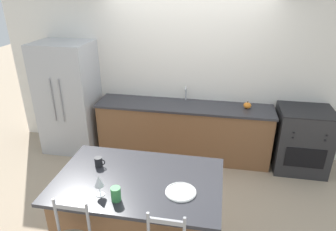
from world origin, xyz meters
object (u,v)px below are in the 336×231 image
at_px(dinner_plate, 181,192).
at_px(coffee_mug, 99,162).
at_px(pumpkin_decoration, 247,105).
at_px(wine_glass, 99,181).
at_px(tumbler_cup, 116,194).
at_px(oven_range, 301,139).
at_px(refrigerator, 69,98).

relative_size(dinner_plate, coffee_mug, 2.50).
height_order(dinner_plate, pumpkin_decoration, pumpkin_decoration).
relative_size(dinner_plate, wine_glass, 1.38).
xyz_separation_m(wine_glass, tumbler_cup, (0.16, -0.04, -0.08)).
bearing_deg(pumpkin_decoration, coffee_mug, -128.55).
bearing_deg(wine_glass, tumbler_cup, -14.33).
bearing_deg(coffee_mug, pumpkin_decoration, 51.45).
xyz_separation_m(dinner_plate, pumpkin_decoration, (0.69, 2.20, -0.03)).
height_order(wine_glass, coffee_mug, wine_glass).
xyz_separation_m(oven_range, tumbler_cup, (-2.04, -2.32, 0.54)).
distance_m(dinner_plate, wine_glass, 0.71).
xyz_separation_m(refrigerator, oven_range, (3.66, 0.02, -0.42)).
height_order(coffee_mug, pumpkin_decoration, coffee_mug).
bearing_deg(refrigerator, tumbler_cup, -54.83).
bearing_deg(coffee_mug, wine_glass, -66.50).
bearing_deg(coffee_mug, dinner_plate, -16.83).
bearing_deg(dinner_plate, wine_glass, -167.38).
xyz_separation_m(wine_glass, pumpkin_decoration, (1.37, 2.36, -0.16)).
distance_m(oven_range, tumbler_cup, 3.13).
height_order(coffee_mug, tumbler_cup, tumbler_cup).
height_order(dinner_plate, wine_glass, wine_glass).
xyz_separation_m(dinner_plate, wine_glass, (-0.68, -0.15, 0.13)).
distance_m(refrigerator, tumbler_cup, 2.81).
distance_m(refrigerator, dinner_plate, 3.00).
relative_size(coffee_mug, tumbler_cup, 0.87).
xyz_separation_m(coffee_mug, pumpkin_decoration, (1.55, 1.94, -0.07)).
height_order(oven_range, tumbler_cup, tumbler_cup).
xyz_separation_m(refrigerator, coffee_mug, (1.28, -1.84, 0.11)).
height_order(refrigerator, wine_glass, refrigerator).
height_order(oven_range, wine_glass, wine_glass).
bearing_deg(wine_glass, coffee_mug, 113.50).
relative_size(tumbler_cup, pumpkin_decoration, 1.08).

